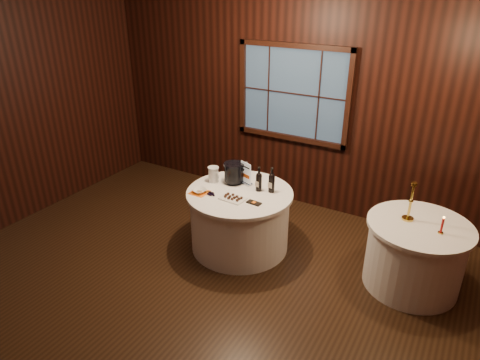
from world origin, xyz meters
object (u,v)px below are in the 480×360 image
Objects in this scene: ice_bucket at (234,173)px; cracker_bowl at (199,191)px; main_table at (240,219)px; grape_bunch at (212,193)px; sign_stand at (246,177)px; port_bottle_left at (259,180)px; brass_candlestick at (410,206)px; chocolate_plate at (233,198)px; glass_pitcher at (214,174)px; chocolate_box at (254,203)px; port_bottle_right at (272,182)px; side_table at (414,255)px; red_candle at (442,227)px.

ice_bucket is 0.50m from cracker_bowl.
grape_bunch reaches higher than main_table.
sign_stand is 0.23m from port_bottle_left.
ice_bucket is 0.60× the size of brass_candlestick.
ice_bucket is 0.87× the size of chocolate_plate.
glass_pitcher is (-0.43, 0.08, 0.48)m from main_table.
glass_pitcher reaches higher than chocolate_plate.
sign_stand is 1.15× the size of ice_bucket.
chocolate_box is (0.47, -0.35, -0.13)m from ice_bucket.
port_bottle_right is 1.20× the size of ice_bucket.
glass_pitcher is at bearing -173.74° from brass_candlestick.
grape_bunch is 1.06× the size of cracker_bowl.
side_table is at bearing 23.26° from sign_stand.
port_bottle_left is (-1.82, -0.15, 0.52)m from side_table.
cracker_bowl is at bearing -116.55° from ice_bucket.
ice_bucket is at bearing -179.13° from red_candle.
ice_bucket is 1.61× the size of cracker_bowl.
main_table is 2.02m from side_table.
cracker_bowl is (-0.73, -0.45, -0.11)m from port_bottle_right.
red_candle is at bearing -22.73° from side_table.
sign_stand is 2.24m from red_candle.
glass_pitcher is (-0.39, -0.14, -0.00)m from sign_stand.
chocolate_plate is at bearing -165.65° from side_table.
port_bottle_right is at bearing -176.30° from side_table.
ice_bucket is 0.46m from chocolate_plate.
chocolate_plate is 0.26m from chocolate_box.
red_candle is (2.17, 0.42, 0.06)m from chocolate_plate.
grape_bunch reaches higher than chocolate_box.
cracker_bowl reaches higher than chocolate_box.
brass_candlestick is at bearing 15.05° from grape_bunch.
port_bottle_right is 1.59× the size of glass_pitcher.
ice_bucket is at bearing -176.87° from side_table.
side_table is 0.56m from brass_candlestick.
main_table is 4.26× the size of chocolate_plate.
ice_bucket reaches higher than chocolate_plate.
chocolate_box is at bearing -36.48° from ice_bucket.
port_bottle_left is at bearing 39.20° from main_table.
ice_bucket is (-0.37, 0.03, 0.00)m from port_bottle_left.
chocolate_plate is (-1.97, -0.50, 0.40)m from side_table.
chocolate_plate reaches higher than chocolate_box.
port_bottle_right is at bearing 1.26° from ice_bucket.
glass_pitcher reaches higher than side_table.
main_table is 4.10× the size of port_bottle_right.
grape_bunch is at bearing -136.72° from main_table.
sign_stand is 0.61m from cracker_bowl.
ice_bucket is at bearing -172.43° from port_bottle_right.
glass_pitcher is (-0.75, -0.11, -0.04)m from port_bottle_right.
red_candle is at bearing 7.07° from port_bottle_right.
ice_bucket is (-0.19, 0.18, 0.52)m from main_table.
brass_candlestick is at bearing 22.58° from chocolate_box.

